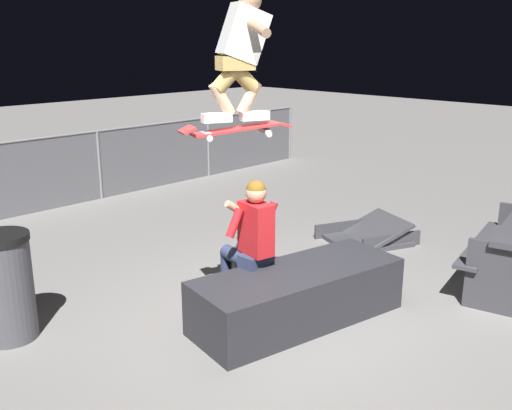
{
  "coord_description": "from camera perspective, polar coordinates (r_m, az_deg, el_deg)",
  "views": [
    {
      "loc": [
        -3.78,
        -3.48,
        2.62
      ],
      "look_at": [
        -0.05,
        0.21,
        1.12
      ],
      "focal_mm": 41.12,
      "sensor_mm": 36.0,
      "label": 1
    }
  ],
  "objects": [
    {
      "name": "person_sitting_on_ledge",
      "position": [
        5.65,
        -0.64,
        -3.26
      ],
      "size": [
        0.6,
        0.78,
        1.36
      ],
      "color": "#2D3856",
      "rests_on": "ground"
    },
    {
      "name": "fence_back",
      "position": [
        9.59,
        -21.16,
        2.85
      ],
      "size": [
        12.05,
        0.05,
        1.16
      ],
      "color": "slate",
      "rests_on": "ground"
    },
    {
      "name": "skateboard",
      "position": [
        5.24,
        -1.97,
        7.36
      ],
      "size": [
        1.02,
        0.57,
        0.13
      ],
      "color": "#B72D2D"
    },
    {
      "name": "skater_airborne",
      "position": [
        5.2,
        -1.44,
        14.9
      ],
      "size": [
        0.63,
        0.85,
        1.12
      ],
      "color": "white"
    },
    {
      "name": "ground_plane",
      "position": [
        5.77,
        1.82,
        -11.07
      ],
      "size": [
        40.0,
        40.0,
        0.0
      ],
      "primitive_type": "plane",
      "color": "slate"
    },
    {
      "name": "kicker_ramp",
      "position": [
        7.95,
        10.68,
        -3.08
      ],
      "size": [
        1.22,
        1.14,
        0.4
      ],
      "color": "#38383D",
      "rests_on": "ground"
    },
    {
      "name": "trash_bin",
      "position": [
        5.69,
        -23.16,
        -7.32
      ],
      "size": [
        0.49,
        0.49,
        0.99
      ],
      "color": "#47474C",
      "rests_on": "ground"
    },
    {
      "name": "ledge_box_main",
      "position": [
        5.65,
        4.09,
        -8.76
      ],
      "size": [
        2.18,
        1.12,
        0.52
      ],
      "primitive_type": "cube",
      "rotation": [
        0.0,
        0.0,
        -0.18
      ],
      "color": "#28282D",
      "rests_on": "ground"
    }
  ]
}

